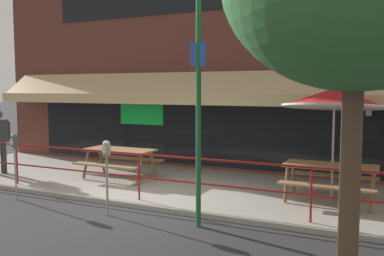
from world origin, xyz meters
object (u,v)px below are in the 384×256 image
object	(u,v)px
picnic_table_centre	(330,173)
street_sign_pole	(198,105)
parking_meter_far	(107,155)
parking_meter_near	(15,147)
patio_umbrella_centre	(334,98)
picnic_table_left	(119,155)

from	to	relation	value
picnic_table_centre	street_sign_pole	distance (m)	3.24
parking_meter_far	street_sign_pole	xyz separation A→B (m)	(1.82, 0.14, 0.96)
parking_meter_near	street_sign_pole	xyz separation A→B (m)	(4.29, 0.05, 0.96)
patio_umbrella_centre	parking_meter_far	distance (m)	4.69
patio_umbrella_centre	picnic_table_centre	bearing A→B (deg)	-90.00
picnic_table_left	picnic_table_centre	xyz separation A→B (m)	(5.11, -0.02, 0.00)
picnic_table_centre	parking_meter_near	size ratio (longest dim) A/B	1.27
patio_umbrella_centre	street_sign_pole	bearing A→B (deg)	-126.08
picnic_table_left	parking_meter_near	size ratio (longest dim) A/B	1.27
parking_meter_far	street_sign_pole	world-z (taller)	street_sign_pole
picnic_table_left	street_sign_pole	distance (m)	4.20
parking_meter_near	picnic_table_centre	bearing A→B (deg)	20.49
picnic_table_left	picnic_table_centre	world-z (taller)	same
picnic_table_left	parking_meter_far	distance (m)	2.84
picnic_table_centre	parking_meter_near	xyz separation A→B (m)	(-6.16, -2.30, 0.44)
patio_umbrella_centre	street_sign_pole	xyz separation A→B (m)	(-1.87, -2.56, -0.07)
picnic_table_centre	parking_meter_near	bearing A→B (deg)	-159.51
patio_umbrella_centre	picnic_table_left	bearing A→B (deg)	-176.74
picnic_table_left	patio_umbrella_centre	distance (m)	5.33
picnic_table_left	street_sign_pole	size ratio (longest dim) A/B	0.44
patio_umbrella_centre	parking_meter_near	xyz separation A→B (m)	(-6.16, -2.61, -1.03)
picnic_table_left	parking_meter_far	xyz separation A→B (m)	(1.43, -2.41, 0.44)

